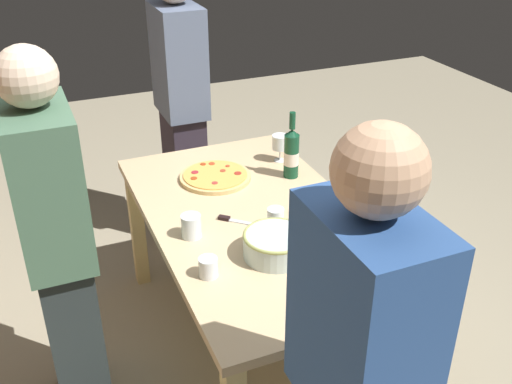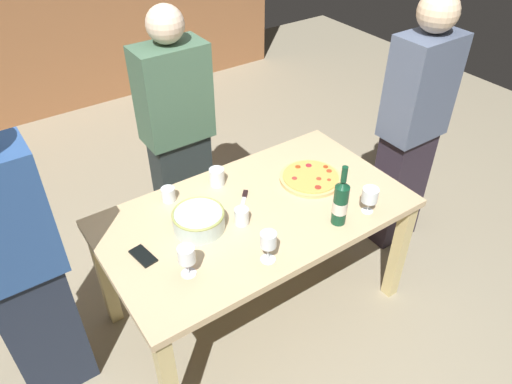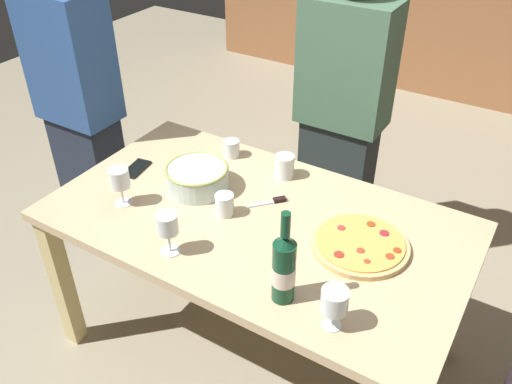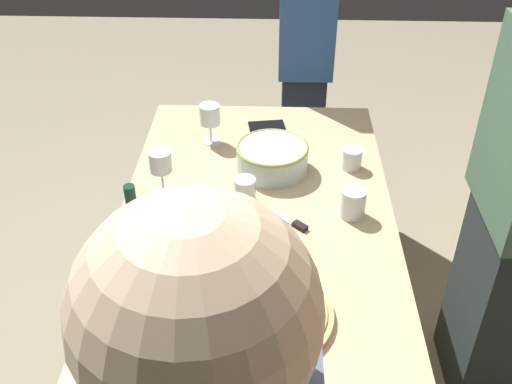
{
  "view_description": "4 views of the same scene",
  "coord_description": "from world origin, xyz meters",
  "px_view_note": "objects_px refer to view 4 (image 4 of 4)",
  "views": [
    {
      "loc": [
        -2.07,
        0.87,
        2.09
      ],
      "look_at": [
        0.0,
        0.0,
        0.87
      ],
      "focal_mm": 41.66,
      "sensor_mm": 36.0,
      "label": 1
    },
    {
      "loc": [
        -1.09,
        -1.58,
        2.35
      ],
      "look_at": [
        0.0,
        0.0,
        0.87
      ],
      "focal_mm": 33.77,
      "sensor_mm": 36.0,
      "label": 2
    },
    {
      "loc": [
        0.85,
        -1.38,
        2.0
      ],
      "look_at": [
        0.0,
        0.0,
        0.87
      ],
      "focal_mm": 37.48,
      "sensor_mm": 36.0,
      "label": 3
    },
    {
      "loc": [
        1.51,
        0.06,
        1.95
      ],
      "look_at": [
        0.0,
        0.0,
        0.87
      ],
      "focal_mm": 42.18,
      "sensor_mm": 36.0,
      "label": 4
    }
  ],
  "objects_px": {
    "wine_glass_by_bottle": "(210,117)",
    "cup_ceramic": "(353,203)",
    "wine_glass_far_left": "(160,163)",
    "cup_spare": "(352,159)",
    "pizza_knife": "(293,222)",
    "cell_phone": "(267,126)",
    "serving_bowl": "(272,157)",
    "wine_glass_near_pizza": "(115,305)",
    "wine_bottle": "(138,249)",
    "dining_table": "(256,244)",
    "cup_amber": "(245,190)",
    "pizza": "(268,314)",
    "person_guest_right": "(304,59)"
  },
  "relations": [
    {
      "from": "serving_bowl",
      "to": "pizza_knife",
      "type": "height_order",
      "value": "serving_bowl"
    },
    {
      "from": "wine_glass_far_left",
      "to": "person_guest_right",
      "type": "bearing_deg",
      "value": 152.21
    },
    {
      "from": "pizza",
      "to": "serving_bowl",
      "type": "xyz_separation_m",
      "value": [
        -0.72,
        -0.0,
        0.04
      ]
    },
    {
      "from": "pizza",
      "to": "cup_amber",
      "type": "bearing_deg",
      "value": -170.44
    },
    {
      "from": "serving_bowl",
      "to": "wine_glass_far_left",
      "type": "distance_m",
      "value": 0.41
    },
    {
      "from": "wine_glass_near_pizza",
      "to": "cell_phone",
      "type": "bearing_deg",
      "value": 162.13
    },
    {
      "from": "wine_bottle",
      "to": "wine_glass_near_pizza",
      "type": "height_order",
      "value": "wine_bottle"
    },
    {
      "from": "wine_glass_by_bottle",
      "to": "cell_phone",
      "type": "bearing_deg",
      "value": 120.24
    },
    {
      "from": "wine_bottle",
      "to": "person_guest_right",
      "type": "height_order",
      "value": "person_guest_right"
    },
    {
      "from": "wine_glass_near_pizza",
      "to": "wine_glass_far_left",
      "type": "distance_m",
      "value": 0.63
    },
    {
      "from": "serving_bowl",
      "to": "person_guest_right",
      "type": "bearing_deg",
      "value": 170.37
    },
    {
      "from": "pizza",
      "to": "cup_amber",
      "type": "distance_m",
      "value": 0.53
    },
    {
      "from": "cup_ceramic",
      "to": "cup_amber",
      "type": "bearing_deg",
      "value": -100.78
    },
    {
      "from": "wine_glass_far_left",
      "to": "cup_spare",
      "type": "relative_size",
      "value": 2.08
    },
    {
      "from": "wine_glass_near_pizza",
      "to": "cup_ceramic",
      "type": "xyz_separation_m",
      "value": [
        -0.52,
        0.64,
        -0.05
      ]
    },
    {
      "from": "pizza",
      "to": "cup_spare",
      "type": "bearing_deg",
      "value": 158.76
    },
    {
      "from": "cup_amber",
      "to": "wine_glass_near_pizza",
      "type": "bearing_deg",
      "value": -26.46
    },
    {
      "from": "wine_glass_near_pizza",
      "to": "cup_amber",
      "type": "bearing_deg",
      "value": 153.54
    },
    {
      "from": "dining_table",
      "to": "cup_spare",
      "type": "xyz_separation_m",
      "value": [
        -0.33,
        0.33,
        0.13
      ]
    },
    {
      "from": "pizza",
      "to": "cell_phone",
      "type": "distance_m",
      "value": 1.03
    },
    {
      "from": "cup_ceramic",
      "to": "person_guest_right",
      "type": "height_order",
      "value": "person_guest_right"
    },
    {
      "from": "pizza",
      "to": "cup_amber",
      "type": "relative_size",
      "value": 3.99
    },
    {
      "from": "wine_bottle",
      "to": "wine_glass_far_left",
      "type": "height_order",
      "value": "wine_bottle"
    },
    {
      "from": "wine_glass_near_pizza",
      "to": "wine_glass_far_left",
      "type": "relative_size",
      "value": 0.89
    },
    {
      "from": "wine_glass_far_left",
      "to": "cup_ceramic",
      "type": "relative_size",
      "value": 1.62
    },
    {
      "from": "cup_ceramic",
      "to": "cell_phone",
      "type": "xyz_separation_m",
      "value": [
        -0.58,
        -0.29,
        -0.04
      ]
    },
    {
      "from": "dining_table",
      "to": "wine_bottle",
      "type": "distance_m",
      "value": 0.48
    },
    {
      "from": "cup_spare",
      "to": "person_guest_right",
      "type": "relative_size",
      "value": 0.05
    },
    {
      "from": "wine_glass_by_bottle",
      "to": "cup_ceramic",
      "type": "distance_m",
      "value": 0.68
    },
    {
      "from": "wine_bottle",
      "to": "wine_glass_near_pizza",
      "type": "distance_m",
      "value": 0.19
    },
    {
      "from": "dining_table",
      "to": "person_guest_right",
      "type": "xyz_separation_m",
      "value": [
        -1.12,
        0.18,
        0.17
      ]
    },
    {
      "from": "pizza",
      "to": "cup_spare",
      "type": "xyz_separation_m",
      "value": [
        -0.74,
        0.29,
        0.03
      ]
    },
    {
      "from": "cup_ceramic",
      "to": "cell_phone",
      "type": "distance_m",
      "value": 0.65
    },
    {
      "from": "cup_spare",
      "to": "pizza_knife",
      "type": "distance_m",
      "value": 0.4
    },
    {
      "from": "serving_bowl",
      "to": "wine_bottle",
      "type": "xyz_separation_m",
      "value": [
        0.6,
        -0.36,
        0.07
      ]
    },
    {
      "from": "wine_glass_by_bottle",
      "to": "wine_bottle",
      "type": "bearing_deg",
      "value": -8.33
    },
    {
      "from": "dining_table",
      "to": "pizza",
      "type": "bearing_deg",
      "value": 6.55
    },
    {
      "from": "wine_glass_far_left",
      "to": "cell_phone",
      "type": "relative_size",
      "value": 1.12
    },
    {
      "from": "cell_phone",
      "to": "person_guest_right",
      "type": "bearing_deg",
      "value": -27.6
    },
    {
      "from": "pizza",
      "to": "cell_phone",
      "type": "relative_size",
      "value": 2.43
    },
    {
      "from": "cup_amber",
      "to": "cell_phone",
      "type": "xyz_separation_m",
      "value": [
        -0.51,
        0.06,
        -0.04
      ]
    },
    {
      "from": "wine_glass_by_bottle",
      "to": "wine_glass_far_left",
      "type": "height_order",
      "value": "wine_glass_far_left"
    },
    {
      "from": "wine_glass_near_pizza",
      "to": "cup_ceramic",
      "type": "height_order",
      "value": "wine_glass_near_pizza"
    },
    {
      "from": "cup_ceramic",
      "to": "serving_bowl",
      "type": "bearing_deg",
      "value": -134.71
    },
    {
      "from": "dining_table",
      "to": "wine_glass_near_pizza",
      "type": "xyz_separation_m",
      "value": [
        0.47,
        -0.33,
        0.2
      ]
    },
    {
      "from": "cell_phone",
      "to": "wine_glass_far_left",
      "type": "bearing_deg",
      "value": 134.4
    },
    {
      "from": "cup_ceramic",
      "to": "cell_phone",
      "type": "height_order",
      "value": "cup_ceramic"
    },
    {
      "from": "wine_bottle",
      "to": "cell_phone",
      "type": "height_order",
      "value": "wine_bottle"
    },
    {
      "from": "serving_bowl",
      "to": "wine_glass_by_bottle",
      "type": "relative_size",
      "value": 1.65
    },
    {
      "from": "wine_glass_far_left",
      "to": "serving_bowl",
      "type": "bearing_deg",
      "value": 112.51
    }
  ]
}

